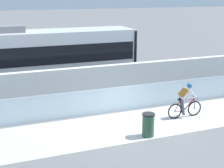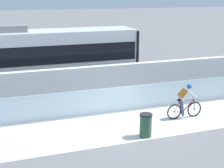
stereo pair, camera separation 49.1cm
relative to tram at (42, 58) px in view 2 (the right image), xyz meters
The scene contains 9 objects.
ground_plane 7.61m from the tram, 68.29° to the right, with size 200.00×200.00×0.00m, color slate.
bike_path_deck 7.61m from the tram, 68.29° to the right, with size 32.00×3.20×0.01m, color beige.
glass_parapet 5.84m from the tram, 61.39° to the right, with size 32.00×0.05×1.21m, color silver.
concrete_barrier_wall 4.31m from the tram, 49.56° to the right, with size 32.00×0.36×1.90m, color silver.
tram_rail_near 3.39m from the tram, 14.74° to the right, with size 32.00×0.08×0.01m, color #595654.
tram_rail_far 3.39m from the tram, 14.74° to the left, with size 32.00×0.08×0.01m, color #595654.
tram is the anchor object (origin of this frame).
cyclist_on_bike 8.78m from the tram, 51.89° to the right, with size 1.77×0.58×1.61m.
trash_bin 8.71m from the tram, 70.55° to the right, with size 0.51×0.51×0.96m.
Camera 2 is at (-5.16, -12.28, 5.57)m, focal length 52.99 mm.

